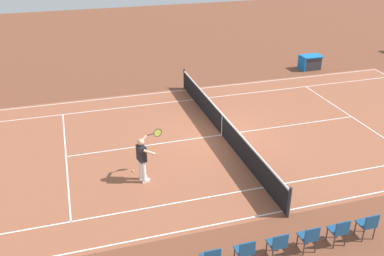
{
  "coord_description": "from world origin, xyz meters",
  "views": [
    {
      "loc": [
        5.89,
        15.14,
        8.29
      ],
      "look_at": [
        1.55,
        0.75,
        0.9
      ],
      "focal_mm": 40.15,
      "sensor_mm": 36.0,
      "label": 1
    }
  ],
  "objects_px": {
    "spectator_chair_0": "(368,224)",
    "spectator_chair_4": "(245,251)",
    "tennis_net": "(222,124)",
    "spectator_chair_2": "(309,237)",
    "tennis_ball": "(133,171)",
    "spectator_chair_1": "(339,230)",
    "equipment_cart_tarped": "(310,62)",
    "spectator_chair_3": "(278,243)",
    "tennis_player_near": "(143,157)"
  },
  "relations": [
    {
      "from": "spectator_chair_1",
      "to": "spectator_chair_0",
      "type": "bearing_deg",
      "value": 180.0
    },
    {
      "from": "tennis_net",
      "to": "tennis_ball",
      "type": "height_order",
      "value": "tennis_net"
    },
    {
      "from": "tennis_net",
      "to": "spectator_chair_1",
      "type": "height_order",
      "value": "tennis_net"
    },
    {
      "from": "spectator_chair_0",
      "to": "spectator_chair_1",
      "type": "bearing_deg",
      "value": 0.0
    },
    {
      "from": "tennis_ball",
      "to": "spectator_chair_1",
      "type": "xyz_separation_m",
      "value": [
        -4.83,
        5.5,
        0.49
      ]
    },
    {
      "from": "spectator_chair_4",
      "to": "equipment_cart_tarped",
      "type": "distance_m",
      "value": 17.36
    },
    {
      "from": "spectator_chair_0",
      "to": "spectator_chair_2",
      "type": "height_order",
      "value": "same"
    },
    {
      "from": "tennis_net",
      "to": "spectator_chair_0",
      "type": "xyz_separation_m",
      "value": [
        -1.67,
        7.32,
        0.03
      ]
    },
    {
      "from": "spectator_chair_3",
      "to": "tennis_ball",
      "type": "bearing_deg",
      "value": -61.78
    },
    {
      "from": "spectator_chair_4",
      "to": "equipment_cart_tarped",
      "type": "height_order",
      "value": "spectator_chair_4"
    },
    {
      "from": "tennis_ball",
      "to": "spectator_chair_2",
      "type": "relative_size",
      "value": 0.08
    },
    {
      "from": "spectator_chair_1",
      "to": "spectator_chair_4",
      "type": "height_order",
      "value": "same"
    },
    {
      "from": "tennis_net",
      "to": "spectator_chair_1",
      "type": "bearing_deg",
      "value": 95.72
    },
    {
      "from": "tennis_net",
      "to": "tennis_player_near",
      "type": "height_order",
      "value": "tennis_player_near"
    },
    {
      "from": "tennis_ball",
      "to": "spectator_chair_3",
      "type": "bearing_deg",
      "value": 118.22
    },
    {
      "from": "tennis_ball",
      "to": "spectator_chair_0",
      "type": "xyz_separation_m",
      "value": [
        -5.77,
        5.5,
        0.49
      ]
    },
    {
      "from": "tennis_net",
      "to": "spectator_chair_2",
      "type": "relative_size",
      "value": 13.3
    },
    {
      "from": "spectator_chair_2",
      "to": "spectator_chair_4",
      "type": "xyz_separation_m",
      "value": [
        1.88,
        0.0,
        0.0
      ]
    },
    {
      "from": "tennis_ball",
      "to": "spectator_chair_0",
      "type": "relative_size",
      "value": 0.08
    },
    {
      "from": "spectator_chair_0",
      "to": "equipment_cart_tarped",
      "type": "relative_size",
      "value": 0.7
    },
    {
      "from": "spectator_chair_2",
      "to": "equipment_cart_tarped",
      "type": "distance_m",
      "value": 16.33
    },
    {
      "from": "tennis_player_near",
      "to": "spectator_chair_2",
      "type": "bearing_deg",
      "value": 126.95
    },
    {
      "from": "spectator_chair_0",
      "to": "spectator_chair_4",
      "type": "xyz_separation_m",
      "value": [
        3.76,
        0.0,
        0.0
      ]
    },
    {
      "from": "spectator_chair_0",
      "to": "equipment_cart_tarped",
      "type": "xyz_separation_m",
      "value": [
        -6.48,
        -14.03,
        -0.08
      ]
    },
    {
      "from": "spectator_chair_1",
      "to": "equipment_cart_tarped",
      "type": "xyz_separation_m",
      "value": [
        -7.42,
        -14.03,
        -0.08
      ]
    },
    {
      "from": "tennis_ball",
      "to": "spectator_chair_0",
      "type": "height_order",
      "value": "spectator_chair_0"
    },
    {
      "from": "spectator_chair_3",
      "to": "tennis_net",
      "type": "bearing_deg",
      "value": -98.9
    },
    {
      "from": "spectator_chair_1",
      "to": "spectator_chair_4",
      "type": "xyz_separation_m",
      "value": [
        2.82,
        0.0,
        0.0
      ]
    },
    {
      "from": "tennis_net",
      "to": "equipment_cart_tarped",
      "type": "xyz_separation_m",
      "value": [
        -8.15,
        -6.71,
        -0.05
      ]
    },
    {
      "from": "spectator_chair_2",
      "to": "equipment_cart_tarped",
      "type": "relative_size",
      "value": 0.7
    },
    {
      "from": "spectator_chair_2",
      "to": "tennis_ball",
      "type": "bearing_deg",
      "value": -54.72
    },
    {
      "from": "tennis_net",
      "to": "spectator_chair_2",
      "type": "distance_m",
      "value": 7.32
    },
    {
      "from": "tennis_player_near",
      "to": "spectator_chair_1",
      "type": "height_order",
      "value": "tennis_player_near"
    },
    {
      "from": "spectator_chair_2",
      "to": "spectator_chair_0",
      "type": "bearing_deg",
      "value": 180.0
    },
    {
      "from": "tennis_net",
      "to": "spectator_chair_4",
      "type": "relative_size",
      "value": 13.3
    },
    {
      "from": "tennis_player_near",
      "to": "spectator_chair_2",
      "type": "distance_m",
      "value": 6.06
    },
    {
      "from": "equipment_cart_tarped",
      "to": "spectator_chair_2",
      "type": "bearing_deg",
      "value": 59.21
    },
    {
      "from": "tennis_ball",
      "to": "spectator_chair_4",
      "type": "relative_size",
      "value": 0.08
    },
    {
      "from": "tennis_ball",
      "to": "spectator_chair_3",
      "type": "xyz_separation_m",
      "value": [
        -2.95,
        5.5,
        0.49
      ]
    },
    {
      "from": "spectator_chair_2",
      "to": "spectator_chair_4",
      "type": "bearing_deg",
      "value": 0.0
    },
    {
      "from": "spectator_chair_4",
      "to": "equipment_cart_tarped",
      "type": "relative_size",
      "value": 0.7
    },
    {
      "from": "spectator_chair_2",
      "to": "equipment_cart_tarped",
      "type": "xyz_separation_m",
      "value": [
        -8.36,
        -14.03,
        -0.08
      ]
    },
    {
      "from": "tennis_net",
      "to": "tennis_ball",
      "type": "bearing_deg",
      "value": 23.92
    },
    {
      "from": "spectator_chair_3",
      "to": "equipment_cart_tarped",
      "type": "relative_size",
      "value": 0.7
    },
    {
      "from": "tennis_net",
      "to": "tennis_player_near",
      "type": "bearing_deg",
      "value": 32.96
    },
    {
      "from": "tennis_player_near",
      "to": "spectator_chair_1",
      "type": "relative_size",
      "value": 1.93
    },
    {
      "from": "equipment_cart_tarped",
      "to": "spectator_chair_4",
      "type": "bearing_deg",
      "value": 53.88
    },
    {
      "from": "tennis_net",
      "to": "spectator_chair_0",
      "type": "height_order",
      "value": "tennis_net"
    },
    {
      "from": "tennis_ball",
      "to": "spectator_chair_3",
      "type": "relative_size",
      "value": 0.08
    },
    {
      "from": "spectator_chair_0",
      "to": "spectator_chair_2",
      "type": "xyz_separation_m",
      "value": [
        1.88,
        0.0,
        0.0
      ]
    }
  ]
}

